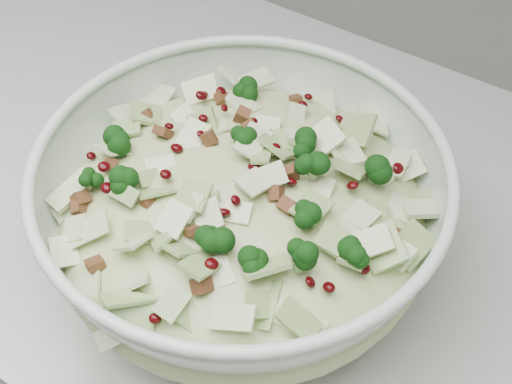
# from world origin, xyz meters

# --- Properties ---
(mixing_bowl) EXTENTS (0.40, 0.40, 0.14)m
(mixing_bowl) POSITION_xyz_m (-0.33, 1.60, 0.97)
(mixing_bowl) COLOR silver
(mixing_bowl) RESTS_ON counter
(salad) EXTENTS (0.37, 0.37, 0.14)m
(salad) POSITION_xyz_m (-0.33, 1.60, 0.99)
(salad) COLOR #BBC385
(salad) RESTS_ON mixing_bowl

